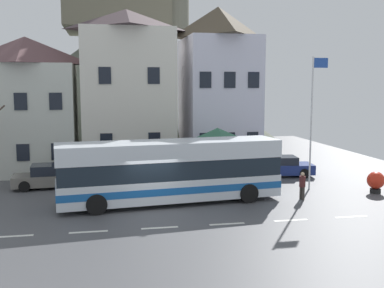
# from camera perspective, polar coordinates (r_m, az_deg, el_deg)

# --- Properties ---
(ground_plane) EXTENTS (40.00, 60.00, 0.07)m
(ground_plane) POSITION_cam_1_polar(r_m,az_deg,el_deg) (22.66, -4.81, -8.41)
(ground_plane) COLOR #4C4C50
(townhouse_00) EXTENTS (6.43, 5.12, 9.35)m
(townhouse_00) POSITION_cam_1_polar(r_m,az_deg,el_deg) (33.67, -19.72, 4.48)
(townhouse_00) COLOR silver
(townhouse_00) RESTS_ON ground_plane
(townhouse_01) EXTENTS (6.36, 6.23, 11.44)m
(townhouse_01) POSITION_cam_1_polar(r_m,az_deg,el_deg) (33.82, -8.00, 6.62)
(townhouse_01) COLOR silver
(townhouse_01) RESTS_ON ground_plane
(townhouse_02) EXTENTS (5.10, 6.86, 11.87)m
(townhouse_02) POSITION_cam_1_polar(r_m,az_deg,el_deg) (35.12, 3.21, 7.05)
(townhouse_02) COLOR silver
(townhouse_02) RESTS_ON ground_plane
(hilltop_castle) EXTENTS (35.17, 35.17, 21.60)m
(hilltop_castle) POSITION_cam_1_polar(r_m,az_deg,el_deg) (50.82, -9.14, 8.22)
(hilltop_castle) COLOR #5C6153
(hilltop_castle) RESTS_ON ground_plane
(transit_bus) EXTENTS (11.72, 3.72, 3.24)m
(transit_bus) POSITION_cam_1_polar(r_m,az_deg,el_deg) (23.88, -2.68, -3.47)
(transit_bus) COLOR silver
(transit_bus) RESTS_ON ground_plane
(bus_shelter) EXTENTS (3.60, 3.60, 3.47)m
(bus_shelter) POSITION_cam_1_polar(r_m,az_deg,el_deg) (28.50, 3.18, 0.90)
(bus_shelter) COLOR #473D33
(bus_shelter) RESTS_ON ground_plane
(parked_car_00) EXTENTS (4.47, 2.24, 1.39)m
(parked_car_00) POSITION_cam_1_polar(r_m,az_deg,el_deg) (28.86, -17.00, -3.83)
(parked_car_00) COLOR slate
(parked_car_00) RESTS_ON ground_plane
(parked_car_02) EXTENTS (4.60, 2.33, 1.34)m
(parked_car_02) POSITION_cam_1_polar(r_m,az_deg,el_deg) (31.53, 10.68, -2.74)
(parked_car_02) COLOR navy
(parked_car_02) RESTS_ON ground_plane
(pedestrian_00) EXTENTS (0.30, 0.30, 1.55)m
(pedestrian_00) POSITION_cam_1_polar(r_m,az_deg,el_deg) (27.49, 7.74, -3.69)
(pedestrian_00) COLOR #2D2D38
(pedestrian_00) RESTS_ON ground_plane
(pedestrian_01) EXTENTS (0.33, 0.33, 1.50)m
(pedestrian_01) POSITION_cam_1_polar(r_m,az_deg,el_deg) (25.30, 13.52, -4.85)
(pedestrian_01) COLOR #38332D
(pedestrian_01) RESTS_ON ground_plane
(public_bench) EXTENTS (1.63, 0.48, 0.87)m
(public_bench) POSITION_cam_1_polar(r_m,az_deg,el_deg) (30.73, 0.05, -3.22)
(public_bench) COLOR brown
(public_bench) RESTS_ON ground_plane
(flagpole) EXTENTS (0.95, 0.10, 7.71)m
(flagpole) POSITION_cam_1_polar(r_m,az_deg,el_deg) (27.51, 14.74, 3.60)
(flagpole) COLOR silver
(flagpole) RESTS_ON ground_plane
(harbour_buoy) EXTENTS (0.98, 0.98, 1.23)m
(harbour_buoy) POSITION_cam_1_polar(r_m,az_deg,el_deg) (28.15, 21.83, -4.29)
(harbour_buoy) COLOR black
(harbour_buoy) RESTS_ON ground_plane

